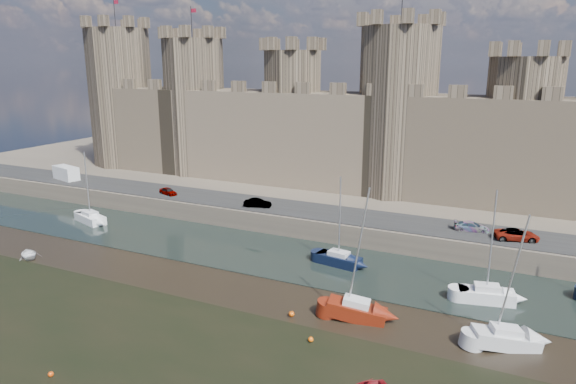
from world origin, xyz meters
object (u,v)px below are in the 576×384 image
at_px(car_3, 517,235).
at_px(sailboat_4, 356,310).
at_px(sailboat_2, 486,294).
at_px(sailboat_5, 505,338).
at_px(car_1, 257,203).
at_px(car_0, 168,191).
at_px(van, 66,173).
at_px(sailboat_0, 90,217).
at_px(sailboat_1, 339,259).
at_px(car_2, 472,227).

distance_m(car_3, sailboat_4, 22.39).
bearing_deg(sailboat_4, sailboat_2, 29.68).
distance_m(sailboat_4, sailboat_5, 11.51).
bearing_deg(car_1, sailboat_5, -135.16).
bearing_deg(car_0, sailboat_5, -92.57).
relative_size(van, sailboat_5, 0.47).
xyz_separation_m(sailboat_0, sailboat_2, (49.79, -2.24, 0.06)).
xyz_separation_m(van, sailboat_2, (64.35, -11.67, -2.77)).
xyz_separation_m(car_0, sailboat_4, (34.03, -18.75, -2.21)).
relative_size(car_3, sailboat_5, 0.43).
bearing_deg(sailboat_1, sailboat_5, -21.07).
height_order(car_3, sailboat_2, sailboat_2).
distance_m(car_0, sailboat_4, 38.92).
relative_size(sailboat_1, sailboat_2, 0.93).
distance_m(van, sailboat_5, 69.00).
bearing_deg(van, car_1, 13.18).
bearing_deg(sailboat_2, car_0, 153.49).
bearing_deg(sailboat_0, sailboat_2, 15.45).
bearing_deg(car_1, sailboat_1, -135.17).
distance_m(car_0, car_3, 45.45).
relative_size(sailboat_2, sailboat_4, 0.90).
distance_m(sailboat_1, sailboat_2, 15.04).
distance_m(sailboat_1, sailboat_5, 19.39).
relative_size(car_1, car_2, 0.95).
xyz_separation_m(car_3, sailboat_5, (0.07, -18.49, -2.38)).
relative_size(car_2, car_3, 0.82).
height_order(car_2, van, van).
bearing_deg(sailboat_1, sailboat_0, -170.68).
xyz_separation_m(car_2, van, (-61.57, -0.76, 0.55)).
height_order(sailboat_1, sailboat_4, sailboat_4).
height_order(car_0, van, van).
xyz_separation_m(car_1, sailboat_1, (14.17, -8.19, -2.32)).
relative_size(car_0, sailboat_4, 0.27).
bearing_deg(car_2, van, 82.23).
relative_size(car_0, car_2, 0.83).
bearing_deg(sailboat_0, van, 165.09).
bearing_deg(sailboat_0, sailboat_5, 7.65).
height_order(van, sailboat_1, sailboat_1).
distance_m(car_3, van, 66.24).
height_order(van, sailboat_2, sailboat_2).
bearing_deg(sailboat_2, car_2, 90.13).
relative_size(car_2, sailboat_1, 0.39).
bearing_deg(car_0, sailboat_0, 163.43).
bearing_deg(sailboat_2, sailboat_0, 164.95).
relative_size(sailboat_1, sailboat_5, 0.90).
distance_m(car_0, sailboat_5, 49.05).
bearing_deg(sailboat_0, car_3, 27.93).
bearing_deg(car_3, sailboat_0, 84.54).
distance_m(car_2, sailboat_5, 20.36).
height_order(car_2, car_3, car_3).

